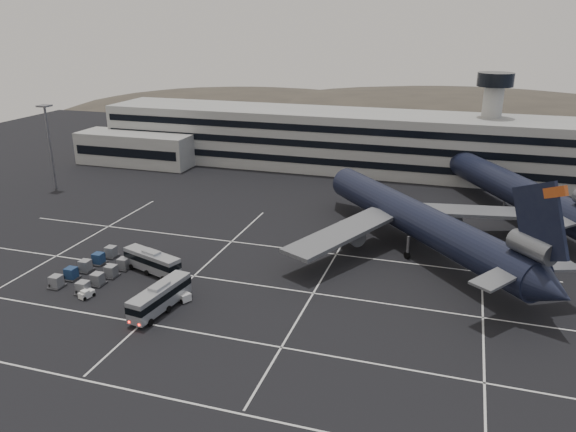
# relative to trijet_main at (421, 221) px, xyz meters

# --- Properties ---
(ground) EXTENTS (260.00, 260.00, 0.00)m
(ground) POSITION_rel_trijet_main_xyz_m (-24.34, -22.90, -5.25)
(ground) COLOR black
(ground) RESTS_ON ground
(lane_markings) EXTENTS (90.00, 55.62, 0.01)m
(lane_markings) POSITION_rel_trijet_main_xyz_m (-23.39, -22.18, -5.24)
(lane_markings) COLOR silver
(lane_markings) RESTS_ON ground
(terminal) EXTENTS (125.00, 26.00, 24.00)m
(terminal) POSITION_rel_trijet_main_xyz_m (-27.29, 48.24, 1.68)
(terminal) COLOR gray
(terminal) RESTS_ON ground
(hills) EXTENTS (352.00, 180.00, 44.00)m
(hills) POSITION_rel_trijet_main_xyz_m (-6.35, 147.10, -17.32)
(hills) COLOR #38332B
(hills) RESTS_ON ground
(lightpole_left) EXTENTS (2.40, 2.40, 18.28)m
(lightpole_left) POSITION_rel_trijet_main_xyz_m (-79.34, 12.10, 6.57)
(lightpole_left) COLOR slate
(lightpole_left) RESTS_ON ground
(trijet_main) EXTENTS (42.30, 46.99, 18.08)m
(trijet_main) POSITION_rel_trijet_main_xyz_m (0.00, 0.00, 0.00)
(trijet_main) COLOR black
(trijet_main) RESTS_ON ground
(trijet_far) EXTENTS (34.44, 52.94, 18.08)m
(trijet_far) POSITION_rel_trijet_main_xyz_m (14.39, 24.70, 0.18)
(trijet_far) COLOR black
(trijet_far) RESTS_ON ground
(bus_near) EXTENTS (3.75, 10.66, 3.68)m
(bus_near) POSITION_rel_trijet_main_xyz_m (-29.73, -29.40, -3.23)
(bus_near) COLOR #93959A
(bus_near) RESTS_ON ground
(bus_far) EXTENTS (10.17, 5.39, 3.51)m
(bus_far) POSITION_rel_trijet_main_xyz_m (-36.54, -19.76, -3.33)
(bus_far) COLOR #93959A
(bus_far) RESTS_ON ground
(tug_a) EXTENTS (1.70, 2.21, 1.26)m
(tug_a) POSITION_rel_trijet_main_xyz_m (-41.05, -29.31, -4.69)
(tug_a) COLOR silver
(tug_a) RESTS_ON ground
(tug_b) EXTENTS (2.89, 2.51, 1.60)m
(tug_b) POSITION_rel_trijet_main_xyz_m (-28.43, -26.03, -4.54)
(tug_b) COLOR silver
(tug_b) RESTS_ON ground
(uld_cluster) EXTENTS (7.84, 14.08, 1.76)m
(uld_cluster) POSITION_rel_trijet_main_xyz_m (-43.95, -22.51, -4.39)
(uld_cluster) COLOR #2D2D30
(uld_cluster) RESTS_ON ground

